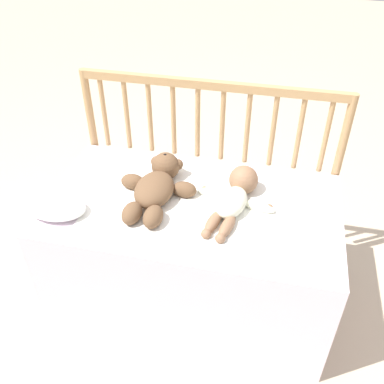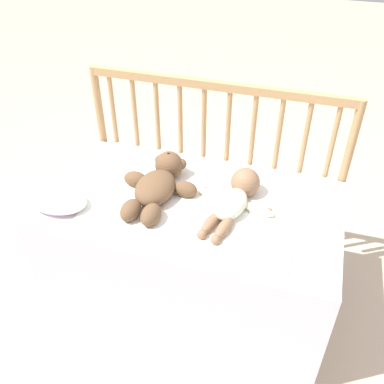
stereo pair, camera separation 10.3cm
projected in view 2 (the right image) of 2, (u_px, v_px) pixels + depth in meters
ground_plane at (192, 291)px, 2.06m from camera, size 12.00×12.00×0.00m
crib_mattress at (192, 251)px, 1.89m from camera, size 1.18×0.67×0.55m
crib_rail at (215, 139)px, 1.93m from camera, size 1.18×0.04×0.92m
blanket at (193, 204)px, 1.72m from camera, size 0.83×0.52×0.01m
teddy_bear at (158, 184)px, 1.75m from camera, size 0.33×0.42×0.12m
baby at (235, 199)px, 1.68m from camera, size 0.33×0.40×0.12m
small_pillow at (58, 200)px, 1.69m from camera, size 0.24×0.16×0.06m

